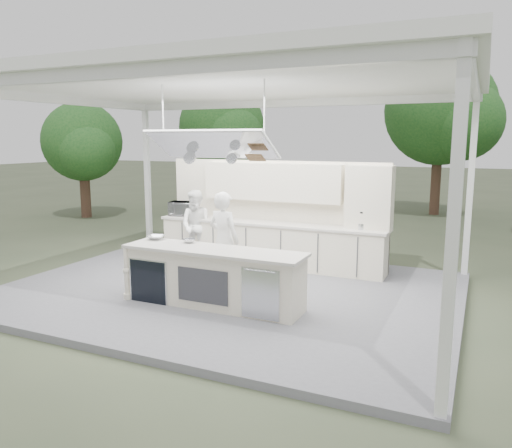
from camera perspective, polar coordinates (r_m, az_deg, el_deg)
The scene contains 12 objects.
ground at distance 9.28m, azimuth -3.15°, elevation -8.08°, with size 90.00×90.00×0.00m, color #474E35.
stage_deck at distance 9.27m, azimuth -3.15°, elevation -7.73°, with size 8.00×6.00×0.12m, color slate.
tent at distance 8.87m, azimuth -3.40°, elevation 15.36°, with size 8.20×6.20×3.86m.
demo_island at distance 8.27m, azimuth -5.03°, elevation -6.05°, with size 3.10×0.79×0.95m.
back_counter at distance 10.79m, azimuth 1.51°, elevation -2.25°, with size 5.08×0.72×0.95m.
back_wall_unit at distance 10.67m, azimuth 4.18°, elevation 2.91°, with size 5.05×0.48×2.25m.
tree_cluster at distance 18.11m, azimuth 11.05°, elevation 10.99°, with size 19.55×9.40×5.85m.
head_chef at distance 9.13m, azimuth -3.69°, elevation -1.84°, with size 0.65×0.43×1.78m, color white.
sous_chef at distance 11.11m, azimuth -6.72°, elevation -0.25°, with size 0.78×0.61×1.61m, color white.
toaster_oven at distance 11.72m, azimuth -8.40°, elevation 1.75°, with size 0.58×0.40×0.32m, color silver.
bowl_large at distance 9.03m, azimuth -11.36°, elevation -1.52°, with size 0.29×0.29×0.07m, color silver.
bowl_small at distance 8.66m, azimuth -7.67°, elevation -1.91°, with size 0.21×0.21×0.07m, color #AFB1B7.
Camera 1 is at (4.12, -7.82, 2.84)m, focal length 35.00 mm.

